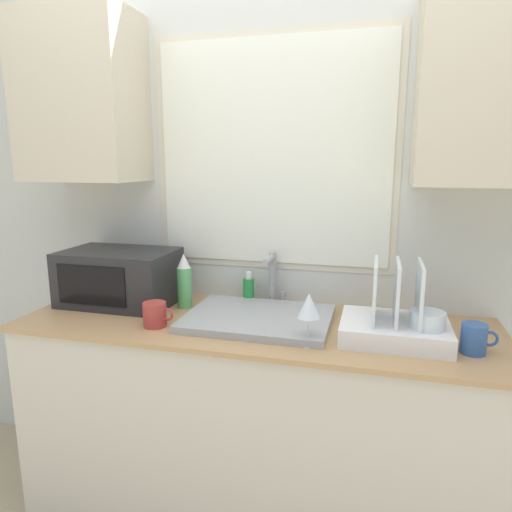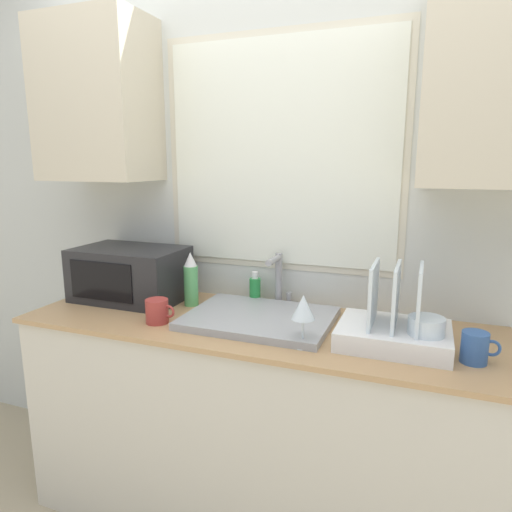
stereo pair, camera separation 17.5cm
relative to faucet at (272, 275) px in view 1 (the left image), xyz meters
The scene contains 11 objects.
countertop 0.63m from the faucet, 94.41° to the right, with size 1.92×0.64×0.90m.
wall_back 0.37m from the faucet, 107.33° to the left, with size 6.00×0.38×2.60m.
sink_basin 0.26m from the faucet, 91.13° to the right, with size 0.58×0.44×0.03m.
faucet is the anchor object (origin of this frame).
microwave 0.70m from the faucet, 167.58° to the right, with size 0.50×0.33×0.24m.
dish_rack 0.61m from the faucet, 28.43° to the right, with size 0.38×0.30×0.29m.
spray_bottle 0.39m from the faucet, 160.36° to the right, with size 0.06×0.06×0.24m.
soap_bottle 0.13m from the faucet, behind, with size 0.05×0.05×0.15m.
mug_near_sink 0.55m from the faucet, 135.02° to the right, with size 0.13×0.09×0.10m.
wine_glass 0.47m from the faucet, 61.32° to the right, with size 0.08×0.08×0.19m.
mug_by_rack 0.85m from the faucet, 23.70° to the right, with size 0.12×0.08×0.10m.
Camera 1 is at (0.46, -1.39, 1.54)m, focal length 32.00 mm.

